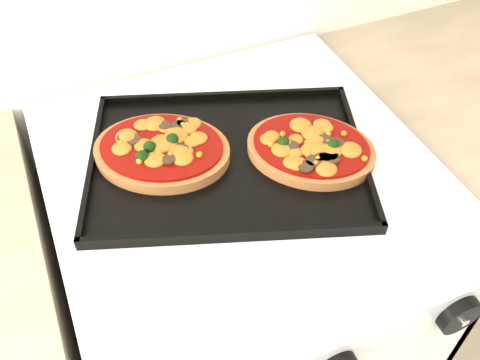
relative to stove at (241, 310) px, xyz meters
name	(u,v)px	position (x,y,z in m)	size (l,w,h in m)	color
stove	(241,310)	(0.00, 0.00, 0.00)	(0.60, 0.60, 0.91)	silver
control_panel	(337,352)	(0.00, -0.31, 0.40)	(0.60, 0.02, 0.09)	silver
knob_right	(459,315)	(0.18, -0.33, 0.40)	(0.06, 0.06, 0.02)	black
baking_tray	(227,158)	(-0.02, 0.01, 0.47)	(0.43, 0.32, 0.02)	black
pizza_left	(162,149)	(-0.11, 0.06, 0.48)	(0.21, 0.16, 0.03)	#A9693A
pizza_right	(311,147)	(0.10, -0.03, 0.48)	(0.20, 0.16, 0.03)	#A9693A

